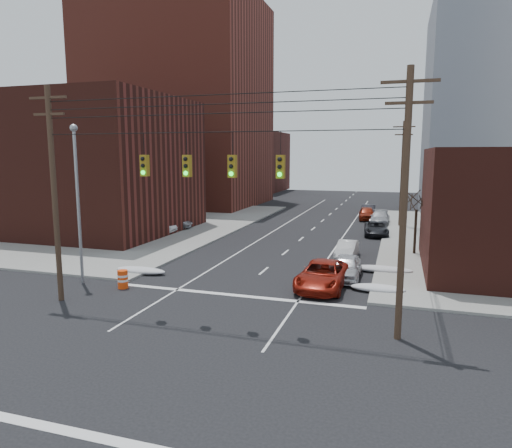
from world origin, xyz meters
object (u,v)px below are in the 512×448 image
Objects in this scene: lot_car_d at (137,218)px; parked_car_a at (346,267)px; parked_car_e at (367,213)px; parked_car_b at (347,250)px; parked_car_c at (376,229)px; lot_car_b at (169,222)px; parked_car_d at (380,218)px; construction_barrel at (123,279)px; lot_car_c at (92,228)px; lot_car_a at (153,225)px; red_pickup at (323,275)px; parked_car_f at (368,211)px.

parked_car_a is at bearing -132.00° from lot_car_d.
parked_car_e is at bearing -73.75° from lot_car_d.
parked_car_c reaches higher than parked_car_b.
lot_car_d is (-4.75, 1.69, -0.04)m from lot_car_b.
parked_car_d is 4.72× the size of construction_barrel.
lot_car_d reaches higher than parked_car_b.
construction_barrel is (-12.00, -5.86, -0.20)m from parked_car_a.
parked_car_c is 20.48m from lot_car_b.
parked_car_b is at bearing -95.70° from parked_car_e.
lot_car_c is (-25.21, -15.80, 0.09)m from parked_car_d.
parked_car_b is 25.13m from lot_car_d.
parked_car_e is (-1.60, 10.36, 0.10)m from parked_car_c.
lot_car_b is 1.05× the size of lot_car_c.
construction_barrel is at bearing -124.91° from parked_car_c.
parked_car_d is at bearing -76.49° from lot_car_c.
parked_car_b is 0.80× the size of lot_car_b.
parked_car_b reaches higher than construction_barrel.
lot_car_c reaches higher than parked_car_b.
parked_car_c is 4.48× the size of construction_barrel.
parked_car_e is 0.93× the size of lot_car_b.
parked_car_a reaches higher than parked_car_c.
lot_car_b is 1.30× the size of lot_car_d.
parked_car_d is 22.67m from lot_car_b.
lot_car_c is (-23.61, 1.79, 0.18)m from parked_car_b.
parked_car_d is at bearing 86.76° from parked_car_a.
lot_car_a is 4.24× the size of construction_barrel.
lot_car_a reaches higher than construction_barrel.
red_pickup is 2.57m from parked_car_a.
parked_car_f is (-0.59, 29.05, 0.01)m from parked_car_a.
parked_car_b is 0.87× the size of parked_car_e.
lot_car_a is 5.50m from lot_car_c.
parked_car_f is at bearing 92.74° from parked_car_c.
parked_car_e reaches higher than parked_car_f.
lot_car_c is 7.34m from lot_car_d.
construction_barrel is at bearing -176.00° from lot_car_b.
parked_car_f is 26.54m from lot_car_a.
construction_barrel is at bearing -159.52° from lot_car_a.
lot_car_d is (-23.42, -11.62, 0.02)m from parked_car_e.
parked_car_f reaches higher than parked_car_a.
parked_car_a reaches higher than lot_car_d.
red_pickup is 1.17× the size of parked_car_c.
lot_car_d is at bearing -159.31° from parked_car_e.
lot_car_b is (-19.26, 13.23, 0.08)m from parked_car_a.
lot_car_c is (-4.95, -5.65, -0.00)m from lot_car_b.
parked_car_b is 19.46m from lot_car_a.
lot_car_a is 2.83m from lot_car_b.
parked_car_f is 1.00× the size of lot_car_c.
lot_car_d is (-25.02, -8.46, 0.06)m from parked_car_d.
lot_car_c is at bearing 121.97° from lot_car_b.
parked_car_d is at bearing -61.91° from lot_car_a.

